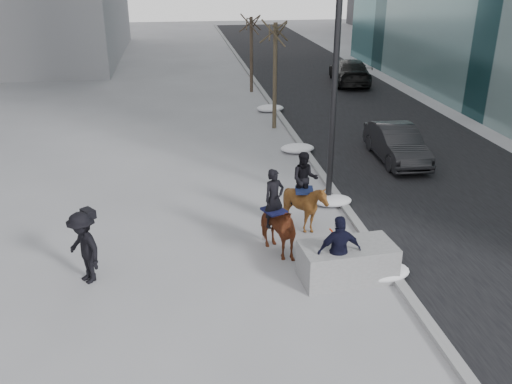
{
  "coord_description": "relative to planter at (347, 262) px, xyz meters",
  "views": [
    {
      "loc": [
        -1.85,
        -11.37,
        6.92
      ],
      "look_at": [
        0.0,
        1.2,
        1.5
      ],
      "focal_mm": 38.0,
      "sensor_mm": 36.0,
      "label": 1
    }
  ],
  "objects": [
    {
      "name": "mounted_right",
      "position": [
        -0.42,
        2.62,
        0.46
      ],
      "size": [
        1.4,
        1.52,
        2.23
      ],
      "color": "#48240E",
      "rests_on": "ground"
    },
    {
      "name": "car_near",
      "position": [
        4.29,
        7.72,
        0.22
      ],
      "size": [
        1.55,
        4.07,
        1.32
      ],
      "primitive_type": "imported",
      "rotation": [
        0.0,
        0.0,
        -0.04
      ],
      "color": "black",
      "rests_on": "ground"
    },
    {
      "name": "car_far",
      "position": [
        6.78,
        21.47,
        0.31
      ],
      "size": [
        2.87,
        5.39,
        1.49
      ],
      "primitive_type": "imported",
      "rotation": [
        0.0,
        0.0,
        2.98
      ],
      "color": "black",
      "rests_on": "ground"
    },
    {
      "name": "feeder",
      "position": [
        -0.3,
        -0.26,
        0.44
      ],
      "size": [
        1.04,
        0.88,
        1.75
      ],
      "color": "black",
      "rests_on": "ground"
    },
    {
      "name": "mounted_left",
      "position": [
        -1.48,
        1.42,
        0.4
      ],
      "size": [
        1.42,
        1.91,
        2.25
      ],
      "color": "#4C1A0F",
      "rests_on": "ground"
    },
    {
      "name": "road",
      "position": [
        5.13,
        10.78,
        -0.43
      ],
      "size": [
        8.0,
        90.0,
        0.01
      ],
      "primitive_type": "cube",
      "color": "black",
      "rests_on": "ground"
    },
    {
      "name": "curb",
      "position": [
        1.13,
        10.78,
        -0.38
      ],
      "size": [
        0.25,
        90.0,
        0.12
      ],
      "primitive_type": "cube",
      "color": "gray",
      "rests_on": "ground"
    },
    {
      "name": "lamppost",
      "position": [
        0.73,
        4.39,
        4.56
      ],
      "size": [
        0.25,
        1.49,
        9.09
      ],
      "color": "black",
      "rests_on": "ground"
    },
    {
      "name": "tree_far",
      "position": [
        0.53,
        20.11,
        1.86
      ],
      "size": [
        1.2,
        1.2,
        4.59
      ],
      "primitive_type": null,
      "color": "#33261E",
      "rests_on": "ground"
    },
    {
      "name": "planter",
      "position": [
        0.0,
        0.0,
        0.0
      ],
      "size": [
        2.27,
        1.27,
        0.88
      ],
      "primitive_type": "cube",
      "rotation": [
        0.0,
        0.0,
        0.08
      ],
      "color": "gray",
      "rests_on": "ground"
    },
    {
      "name": "camera_crew",
      "position": [
        -6.04,
        0.78,
        0.45
      ],
      "size": [
        1.21,
        1.3,
        1.75
      ],
      "color": "black",
      "rests_on": "ground"
    },
    {
      "name": "ground",
      "position": [
        -1.87,
        0.78,
        -0.44
      ],
      "size": [
        120.0,
        120.0,
        0.0
      ],
      "primitive_type": "plane",
      "color": "gray",
      "rests_on": "ground"
    },
    {
      "name": "tree_near",
      "position": [
        0.53,
        12.66,
        2.1
      ],
      "size": [
        1.2,
        1.2,
        5.08
      ],
      "primitive_type": null,
      "color": "#393022",
      "rests_on": "ground"
    },
    {
      "name": "snow_piles",
      "position": [
        0.83,
        7.54,
        -0.27
      ],
      "size": [
        1.37,
        16.47,
        0.35
      ],
      "color": "silver",
      "rests_on": "ground"
    }
  ]
}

